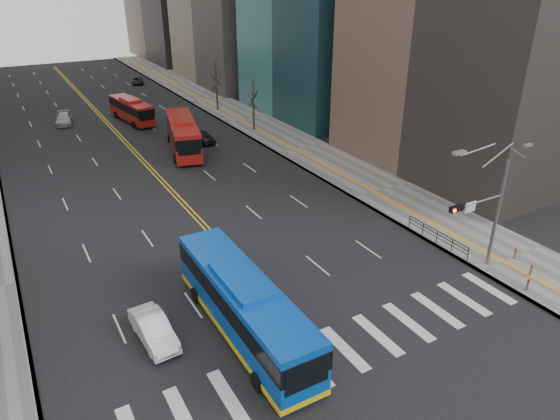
# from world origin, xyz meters

# --- Properties ---
(ground) EXTENTS (220.00, 220.00, 0.00)m
(ground) POSITION_xyz_m (0.00, 0.00, 0.00)
(ground) COLOR black
(sidewalk_right) EXTENTS (7.00, 130.00, 0.15)m
(sidewalk_right) POSITION_xyz_m (17.50, 45.00, 0.07)
(sidewalk_right) COLOR slate
(sidewalk_right) RESTS_ON ground
(crosswalk) EXTENTS (26.70, 4.00, 0.01)m
(crosswalk) POSITION_xyz_m (0.00, 0.00, 0.01)
(crosswalk) COLOR silver
(crosswalk) RESTS_ON ground
(centerline) EXTENTS (0.55, 100.00, 0.01)m
(centerline) POSITION_xyz_m (0.00, 55.00, 0.01)
(centerline) COLOR gold
(centerline) RESTS_ON ground
(signal_mast) EXTENTS (5.37, 0.37, 9.39)m
(signal_mast) POSITION_xyz_m (13.77, 2.00, 4.86)
(signal_mast) COLOR slate
(signal_mast) RESTS_ON ground
(pedestrian_railing) EXTENTS (0.06, 6.06, 1.02)m
(pedestrian_railing) POSITION_xyz_m (14.30, 6.00, 0.82)
(pedestrian_railing) COLOR black
(pedestrian_railing) RESTS_ON sidewalk_right
(bollards) EXTENTS (2.87, 3.17, 0.78)m
(bollards) POSITION_xyz_m (16.27, -0.17, 0.55)
(bollards) COLOR slate
(bollards) RESTS_ON sidewalk_right
(street_trees) EXTENTS (35.20, 47.20, 7.60)m
(street_trees) POSITION_xyz_m (-7.18, 34.55, 4.87)
(street_trees) COLOR black
(street_trees) RESTS_ON ground
(blue_bus) EXTENTS (3.09, 13.29, 3.84)m
(blue_bus) POSITION_xyz_m (-3.02, 4.00, 2.01)
(blue_bus) COLOR #0B47B0
(blue_bus) RESTS_ON ground
(red_bus_near) EXTENTS (5.66, 12.60, 3.87)m
(red_bus_near) POSITION_xyz_m (5.21, 36.82, 2.14)
(red_bus_near) COLOR #AB1812
(red_bus_near) RESTS_ON ground
(red_bus_far) EXTENTS (3.73, 10.43, 3.26)m
(red_bus_far) POSITION_xyz_m (3.27, 52.14, 1.82)
(red_bus_far) COLOR #AB1812
(red_bus_far) RESTS_ON ground
(car_white) EXTENTS (1.86, 4.56, 1.47)m
(car_white) POSITION_xyz_m (-7.77, 6.00, 0.74)
(car_white) COLOR white
(car_white) RESTS_ON ground
(car_dark_mid) EXTENTS (2.22, 4.39, 1.43)m
(car_dark_mid) POSITION_xyz_m (8.21, 38.51, 0.72)
(car_dark_mid) COLOR black
(car_dark_mid) RESTS_ON ground
(car_silver) EXTENTS (2.85, 5.15, 1.41)m
(car_silver) POSITION_xyz_m (-5.17, 55.66, 0.71)
(car_silver) COLOR #ACACB1
(car_silver) RESTS_ON ground
(car_dark_far) EXTENTS (2.89, 4.52, 1.16)m
(car_dark_far) POSITION_xyz_m (10.84, 77.28, 0.58)
(car_dark_far) COLOR black
(car_dark_far) RESTS_ON ground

